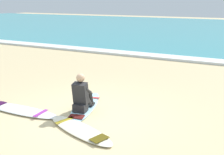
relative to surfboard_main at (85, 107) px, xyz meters
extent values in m
plane|color=#CCB584|center=(0.37, -0.53, -0.04)|extent=(80.00, 80.00, 0.00)
cube|color=teal|center=(0.37, 20.83, 0.01)|extent=(80.00, 28.00, 0.10)
cube|color=white|center=(0.37, 7.13, 0.02)|extent=(80.00, 0.90, 0.11)
ellipsoid|color=#9ED1E5|center=(0.00, 0.00, 0.00)|extent=(1.10, 2.29, 0.07)
cube|color=red|center=(-0.17, 0.60, 0.04)|extent=(0.49, 0.23, 0.01)
cube|color=#4A1311|center=(0.19, -0.68, 0.04)|extent=(0.42, 0.33, 0.01)
cube|color=#232326|center=(0.11, -0.38, 0.14)|extent=(0.36, 0.31, 0.20)
cylinder|color=#232326|center=(-0.02, -0.21, 0.29)|extent=(0.21, 0.42, 0.43)
cylinder|color=#232326|center=(-0.07, -0.01, 0.26)|extent=(0.16, 0.27, 0.42)
cube|color=#232326|center=(-0.08, 0.06, 0.07)|extent=(0.13, 0.23, 0.05)
cylinder|color=#232326|center=(0.18, -0.18, 0.29)|extent=(0.21, 0.42, 0.43)
cylinder|color=#232326|center=(0.16, 0.02, 0.26)|extent=(0.16, 0.27, 0.42)
cube|color=#232326|center=(0.15, 0.09, 0.07)|extent=(0.13, 0.23, 0.05)
cube|color=#232326|center=(0.10, -0.34, 0.49)|extent=(0.38, 0.34, 0.57)
sphere|color=tan|center=(0.10, -0.31, 0.88)|extent=(0.21, 0.21, 0.21)
cylinder|color=#232326|center=(-0.06, -0.21, 0.52)|extent=(0.15, 0.40, 0.31)
cylinder|color=#232326|center=(0.21, -0.17, 0.52)|extent=(0.15, 0.40, 0.31)
ellipsoid|color=white|center=(-1.36, -0.92, 0.00)|extent=(2.33, 0.57, 0.07)
cube|color=purple|center=(-0.70, -0.90, 0.04)|extent=(0.11, 0.48, 0.01)
ellipsoid|color=#EFE5C6|center=(0.59, -1.16, 0.00)|extent=(2.06, 1.14, 0.07)
cube|color=gold|center=(0.06, -0.98, 0.04)|extent=(0.25, 0.48, 0.01)
cube|color=#4C400C|center=(1.20, -1.37, 0.04)|extent=(0.35, 0.42, 0.01)
camera|label=1|loc=(3.64, -5.67, 2.71)|focal=44.19mm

